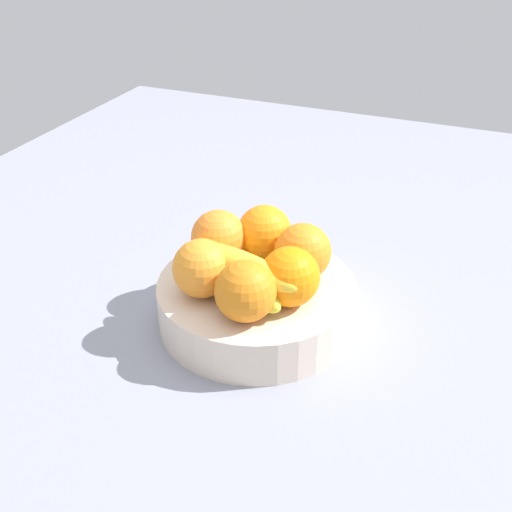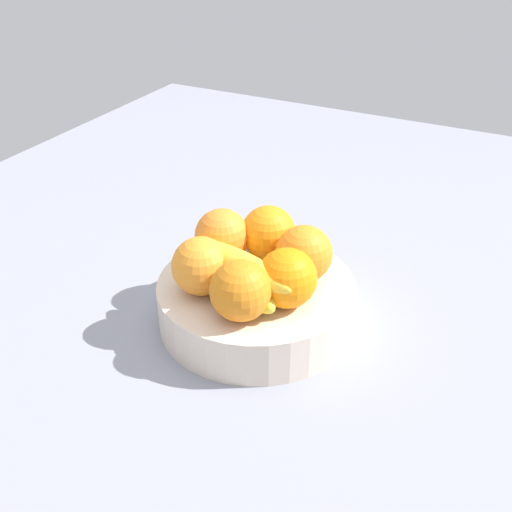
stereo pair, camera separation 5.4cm
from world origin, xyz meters
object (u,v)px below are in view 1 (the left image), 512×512
(orange_front_left, at_px, (264,232))
(orange_back_left, at_px, (246,291))
(orange_front_right, at_px, (219,237))
(banana_bunch, at_px, (238,271))
(fruit_bowl, at_px, (256,302))
(orange_center, at_px, (202,268))
(orange_back_right, at_px, (290,277))
(orange_top_stack, at_px, (303,252))

(orange_front_left, height_order, orange_back_left, same)
(orange_front_right, bearing_deg, banana_bunch, -137.31)
(orange_front_left, distance_m, banana_bunch, 0.09)
(fruit_bowl, xyz_separation_m, orange_back_left, (-0.07, -0.02, 0.07))
(banana_bunch, bearing_deg, orange_back_left, -146.30)
(orange_center, relative_size, banana_bunch, 0.41)
(fruit_bowl, distance_m, orange_back_right, 0.09)
(orange_back_right, bearing_deg, orange_front_right, 65.81)
(orange_front_right, bearing_deg, orange_center, -169.37)
(fruit_bowl, distance_m, banana_bunch, 0.07)
(orange_back_left, bearing_deg, orange_top_stack, -16.42)
(orange_back_left, bearing_deg, orange_back_right, -37.32)
(orange_back_right, bearing_deg, fruit_bowl, 66.38)
(fruit_bowl, distance_m, orange_front_right, 0.10)
(fruit_bowl, bearing_deg, orange_center, 132.07)
(orange_center, bearing_deg, banana_bunch, -64.80)
(orange_top_stack, bearing_deg, orange_back_right, -175.84)
(orange_front_right, bearing_deg, orange_front_left, -54.56)
(orange_front_right, height_order, orange_back_left, same)
(orange_top_stack, bearing_deg, orange_center, 130.09)
(fruit_bowl, relative_size, orange_front_right, 3.47)
(orange_back_right, bearing_deg, banana_bunch, 94.25)
(orange_front_right, height_order, orange_back_right, same)
(orange_center, xyz_separation_m, orange_top_stack, (0.08, -0.10, 0.00))
(orange_back_left, height_order, orange_top_stack, same)
(orange_front_right, height_order, orange_center, same)
(orange_front_left, bearing_deg, banana_bunch, -178.13)
(orange_top_stack, bearing_deg, fruit_bowl, 127.86)
(orange_front_left, bearing_deg, orange_front_right, 125.44)
(fruit_bowl, relative_size, orange_center, 3.47)
(orange_front_left, xyz_separation_m, orange_center, (-0.11, 0.04, 0.00))
(orange_back_left, relative_size, orange_top_stack, 1.00)
(orange_back_right, distance_m, orange_top_stack, 0.06)
(fruit_bowl, xyz_separation_m, orange_front_right, (0.03, 0.07, 0.07))
(banana_bunch, bearing_deg, orange_top_stack, -42.74)
(orange_front_right, bearing_deg, orange_back_right, -114.19)
(orange_front_right, relative_size, orange_top_stack, 1.00)
(orange_front_right, height_order, orange_top_stack, same)
(orange_back_right, height_order, orange_top_stack, same)
(orange_back_left, xyz_separation_m, banana_bunch, (0.04, 0.03, -0.01))
(orange_top_stack, bearing_deg, orange_front_right, 93.75)
(orange_front_right, distance_m, orange_back_left, 0.13)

